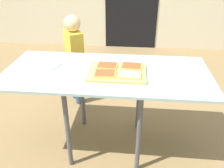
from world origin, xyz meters
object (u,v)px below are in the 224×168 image
at_px(pizza_slice_near_left, 104,74).
at_px(child_left, 75,55).
at_px(pizza_slice_far_left, 107,66).
at_px(cutting_board, 117,72).
at_px(pizza_slice_far_right, 131,66).
at_px(pizza_slice_near_right, 130,75).
at_px(plate_white_left, 46,65).
at_px(dining_table, 107,79).

bearing_deg(pizza_slice_near_left, child_left, 117.78).
bearing_deg(pizza_slice_far_left, child_left, 122.69).
relative_size(cutting_board, pizza_slice_far_right, 2.58).
xyz_separation_m(cutting_board, pizza_slice_far_left, (-0.09, 0.07, 0.02)).
relative_size(pizza_slice_near_right, plate_white_left, 0.75).
xyz_separation_m(pizza_slice_near_left, child_left, (-0.43, 0.81, -0.20)).
bearing_deg(child_left, pizza_slice_far_left, -57.31).
bearing_deg(plate_white_left, pizza_slice_near_right, -12.69).
distance_m(pizza_slice_far_left, child_left, 0.81).
distance_m(plate_white_left, child_left, 0.68).
bearing_deg(cutting_board, pizza_slice_far_right, 37.90).
relative_size(pizza_slice_far_left, child_left, 0.16).
bearing_deg(plate_white_left, pizza_slice_far_left, -1.49).
distance_m(dining_table, pizza_slice_far_left, 0.10).
xyz_separation_m(pizza_slice_far_right, plate_white_left, (-0.69, 0.01, -0.02)).
xyz_separation_m(dining_table, plate_white_left, (-0.50, 0.06, 0.07)).
distance_m(pizza_slice_near_left, child_left, 0.93).
height_order(dining_table, plate_white_left, plate_white_left).
xyz_separation_m(pizza_slice_near_left, plate_white_left, (-0.49, 0.16, -0.02)).
distance_m(pizza_slice_near_right, pizza_slice_far_left, 0.24).
bearing_deg(pizza_slice_near_left, pizza_slice_far_left, 89.60).
xyz_separation_m(cutting_board, pizza_slice_near_right, (0.10, -0.07, 0.02)).
bearing_deg(dining_table, cutting_board, -18.03).
distance_m(pizza_slice_near_left, pizza_slice_far_left, 0.14).
bearing_deg(plate_white_left, pizza_slice_far_right, -0.45).
bearing_deg(pizza_slice_near_right, pizza_slice_near_left, -179.28).
xyz_separation_m(pizza_slice_far_left, child_left, (-0.43, 0.66, -0.20)).
distance_m(cutting_board, pizza_slice_near_right, 0.12).
distance_m(dining_table, pizza_slice_near_right, 0.23).
height_order(pizza_slice_near_right, pizza_slice_near_left, same).
bearing_deg(child_left, pizza_slice_far_right, -46.67).
height_order(dining_table, pizza_slice_near_left, pizza_slice_near_left).
bearing_deg(pizza_slice_far_right, plate_white_left, 179.55).
xyz_separation_m(cutting_board, plate_white_left, (-0.58, 0.09, -0.00)).
distance_m(pizza_slice_far_right, pizza_slice_far_left, 0.19).
height_order(cutting_board, pizza_slice_far_left, pizza_slice_far_left).
relative_size(pizza_slice_near_right, child_left, 0.17).
height_order(cutting_board, plate_white_left, cutting_board).
distance_m(dining_table, pizza_slice_near_left, 0.13).
bearing_deg(pizza_slice_near_right, cutting_board, 145.49).
relative_size(dining_table, pizza_slice_near_left, 9.61).
distance_m(pizza_slice_near_right, pizza_slice_near_left, 0.19).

